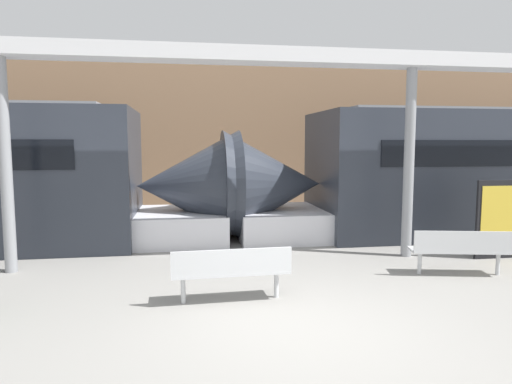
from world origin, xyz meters
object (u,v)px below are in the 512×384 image
Objects in this scene: bench_far at (461,248)px; support_column_far at (6,167)px; train_left at (510,174)px; poster_board at (500,219)px; support_column_near at (409,164)px; bench_near at (231,269)px.

bench_far is 8.15m from support_column_far.
support_column_far reaches higher than train_left.
poster_board is 2.12m from support_column_near.
support_column_near is 7.62m from support_column_far.
support_column_far reaches higher than bench_near.
bench_near is 4.64m from support_column_near.
train_left is 5.50m from bench_far.
bench_far is at bearing -79.53° from support_column_near.
train_left is at bearing 29.68° from support_column_near.
poster_board reaches higher than bench_near.
support_column_far reaches higher than poster_board.
support_column_far is (-7.89, 1.47, 1.41)m from bench_far.
train_left reaches higher than bench_near.
poster_board is (5.60, 1.73, 0.31)m from bench_near.
support_column_near is at bearing -150.32° from train_left.
poster_board is 0.42× the size of support_column_near.
train_left is 9.60× the size of poster_board.
poster_board is 0.42× the size of support_column_far.
support_column_near reaches higher than train_left.
support_column_near is at bearing 165.32° from poster_board.
bench_far is 2.05m from support_column_near.
poster_board is at bearing -2.81° from support_column_far.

